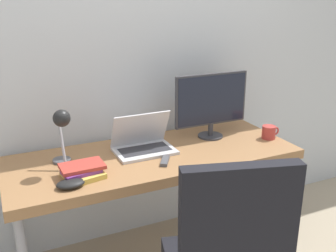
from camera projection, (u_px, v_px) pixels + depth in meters
name	position (u px, v px, depth m)	size (l,w,h in m)	color
wall_back	(129.00, 59.00, 2.63)	(8.00, 0.05, 2.60)	silver
desk	(154.00, 163.00, 2.47)	(1.80, 0.70, 0.77)	#996B42
laptop	(143.00, 143.00, 2.47)	(0.37, 0.26, 0.25)	silver
monitor	(211.00, 102.00, 2.65)	(0.53, 0.17, 0.44)	#333338
desk_lamp	(62.00, 127.00, 2.16)	(0.11, 0.24, 0.36)	#4C4C51
book_stack	(82.00, 171.00, 2.13)	(0.24, 0.23, 0.07)	gold
tv_remote	(165.00, 161.00, 2.32)	(0.11, 0.14, 0.02)	#4C4C51
mug	(269.00, 132.00, 2.69)	(0.13, 0.09, 0.09)	#B23833
game_controller	(71.00, 184.00, 2.02)	(0.15, 0.10, 0.04)	black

